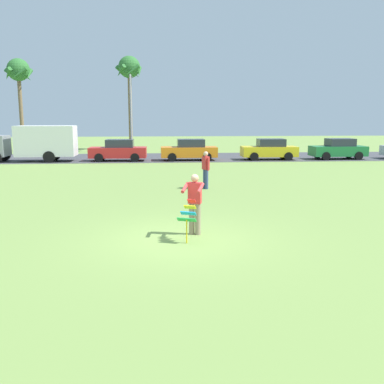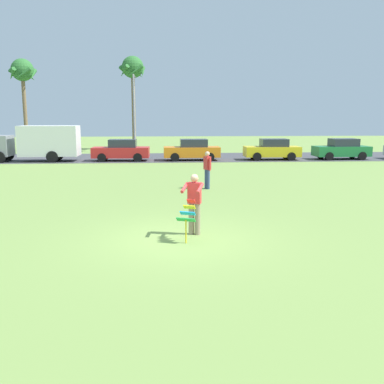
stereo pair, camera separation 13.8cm
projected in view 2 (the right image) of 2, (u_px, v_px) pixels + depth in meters
ground_plane at (179, 239)px, 11.90m from camera, size 120.00×120.00×0.00m
road_strip at (168, 157)px, 35.05m from camera, size 120.00×8.00×0.01m
person_kite_flyer at (194, 202)px, 12.18m from camera, size 0.69×0.75×1.73m
kite_held at (188, 215)px, 11.53m from camera, size 0.56×0.72×1.11m
parked_truck_grey_van at (38, 142)px, 31.81m from camera, size 6.72×2.17×2.62m
parked_car_red at (121, 151)px, 32.33m from camera, size 4.24×1.91×1.60m
parked_car_orange at (192, 150)px, 32.69m from camera, size 4.21×1.86×1.60m
parked_car_yellow at (272, 150)px, 33.10m from camera, size 4.23×1.88×1.60m
parked_car_green at (342, 149)px, 33.47m from camera, size 4.26×1.95×1.60m
palm_tree_left_near at (23, 74)px, 40.98m from camera, size 2.58×2.71×8.66m
palm_tree_right_near at (133, 71)px, 41.82m from camera, size 2.58×2.71×9.01m
streetlight_pole at (134, 108)px, 39.19m from camera, size 0.24×1.65×7.00m
person_walker_near at (207, 169)px, 19.92m from camera, size 0.33×0.54×1.73m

